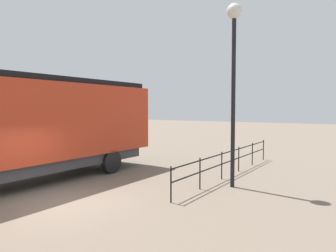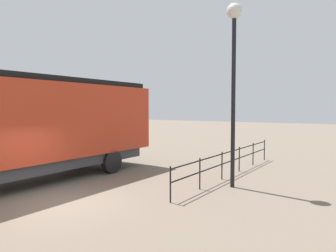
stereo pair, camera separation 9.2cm
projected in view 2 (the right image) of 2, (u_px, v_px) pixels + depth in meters
The scene contains 4 objects.
ground_plane at pixel (60, 204), 10.24m from camera, with size 120.00×120.00×0.00m, color #756656.
locomotive at pixel (4, 125), 12.02m from camera, with size 3.02×15.12×4.35m.
lamp_post at pixel (234, 53), 12.09m from camera, with size 0.58×0.58×7.02m.
platform_fence at pixel (231, 158), 14.53m from camera, with size 0.05×10.23×1.19m.
Camera 2 is at (8.46, -6.49, 3.08)m, focal length 34.05 mm.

